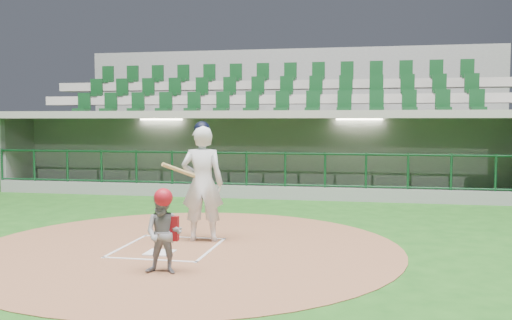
{
  "coord_description": "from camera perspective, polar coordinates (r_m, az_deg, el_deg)",
  "views": [
    {
      "loc": [
        3.27,
        -9.25,
        2.14
      ],
      "look_at": [
        0.93,
        2.6,
        1.3
      ],
      "focal_mm": 40.0,
      "sensor_mm": 36.0,
      "label": 1
    }
  ],
  "objects": [
    {
      "name": "seating_deck",
      "position": [
        20.43,
        1.97,
        1.98
      ],
      "size": [
        17.0,
        6.72,
        5.15
      ],
      "color": "gray",
      "rests_on": "ground"
    },
    {
      "name": "dugout_structure",
      "position": [
        17.39,
        1.0,
        0.08
      ],
      "size": [
        16.4,
        3.7,
        3.0
      ],
      "color": "gray",
      "rests_on": "ground"
    },
    {
      "name": "ground",
      "position": [
        10.04,
        -8.18,
        -8.37
      ],
      "size": [
        120.0,
        120.0,
        0.0
      ],
      "primitive_type": "plane",
      "color": "#1A4D16",
      "rests_on": "ground"
    },
    {
      "name": "catcher",
      "position": [
        8.08,
        -9.2,
        -7.05
      ],
      "size": [
        0.56,
        0.45,
        1.2
      ],
      "color": "gray",
      "rests_on": "dirt_circle"
    },
    {
      "name": "home_plate",
      "position": [
        9.4,
        -9.61,
        -9.11
      ],
      "size": [
        0.43,
        0.43,
        0.02
      ],
      "primitive_type": "cube",
      "color": "white",
      "rests_on": "dirt_circle"
    },
    {
      "name": "dirt_circle",
      "position": [
        9.76,
        -6.89,
        -8.69
      ],
      "size": [
        7.2,
        7.2,
        0.01
      ],
      "primitive_type": "cylinder",
      "color": "brown",
      "rests_on": "ground"
    },
    {
      "name": "batter_box_chalk",
      "position": [
        9.76,
        -8.77,
        -8.64
      ],
      "size": [
        1.55,
        1.8,
        0.01
      ],
      "color": "white",
      "rests_on": "ground"
    },
    {
      "name": "batter",
      "position": [
        10.08,
        -5.39,
        -2.2
      ],
      "size": [
        0.94,
        0.94,
        2.12
      ],
      "color": "white",
      "rests_on": "dirt_circle"
    }
  ]
}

